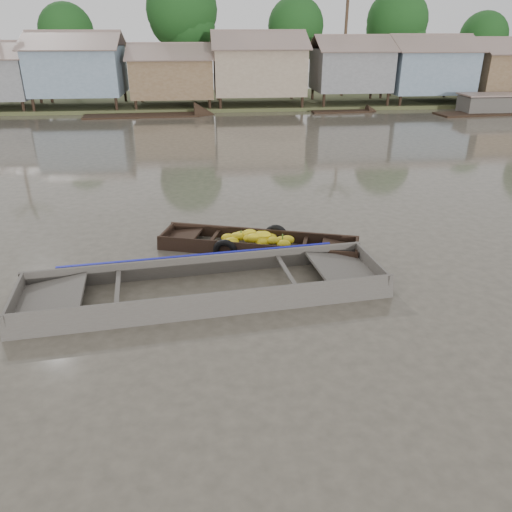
{
  "coord_description": "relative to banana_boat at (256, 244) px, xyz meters",
  "views": [
    {
      "loc": [
        -1.56,
        -9.61,
        5.6
      ],
      "look_at": [
        -0.53,
        0.74,
        0.8
      ],
      "focal_mm": 35.0,
      "sensor_mm": 36.0,
      "label": 1
    }
  ],
  "objects": [
    {
      "name": "viewer_boat",
      "position": [
        -1.38,
        -2.43,
        -0.06
      ],
      "size": [
        8.47,
        3.09,
        0.67
      ],
      "rotation": [
        0.0,
        0.0,
        0.11
      ],
      "color": "#48413D",
      "rests_on": "ground"
    },
    {
      "name": "riverbank",
      "position": [
        3.35,
        28.91,
        2.93
      ],
      "size": [
        120.0,
        12.47,
        10.22
      ],
      "color": "#384723",
      "rests_on": "ground"
    },
    {
      "name": "banana_boat",
      "position": [
        0.0,
        0.0,
        0.0
      ],
      "size": [
        5.57,
        2.85,
        0.75
      ],
      "rotation": [
        0.0,
        0.0,
        -0.3
      ],
      "color": "black",
      "rests_on": "ground"
    },
    {
      "name": "ground",
      "position": [
        0.32,
        -2.95,
        -0.14
      ],
      "size": [
        120.0,
        120.0,
        0.0
      ],
      "primitive_type": "plane",
      "color": "#453F35",
      "rests_on": "ground"
    },
    {
      "name": "distant_boats",
      "position": [
        13.18,
        20.99,
        0.06
      ],
      "size": [
        48.87,
        15.41,
        1.38
      ],
      "color": "black",
      "rests_on": "ground"
    }
  ]
}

